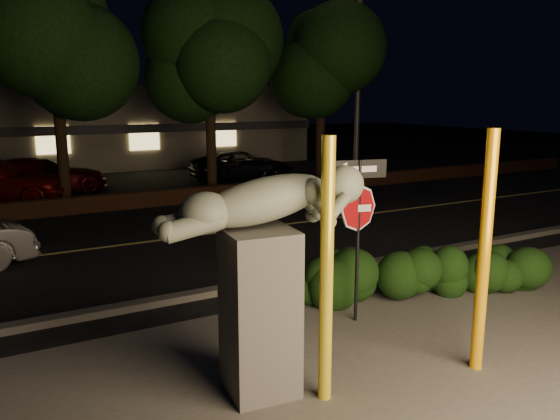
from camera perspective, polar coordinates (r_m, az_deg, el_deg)
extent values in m
plane|color=black|center=(16.75, -11.43, -0.34)|extent=(90.00, 90.00, 0.00)
cube|color=#4C4944|center=(7.54, 15.93, -15.70)|extent=(14.00, 6.00, 0.02)
cube|color=black|center=(13.98, -7.70, -2.57)|extent=(80.00, 8.00, 0.01)
cube|color=#CABA51|center=(13.98, -7.70, -2.52)|extent=(80.00, 0.12, 0.00)
cube|color=#4C4944|center=(10.40, 0.60, -7.18)|extent=(80.00, 0.25, 0.12)
cube|color=#4E2A19|center=(17.92, -12.72, 1.20)|extent=(40.00, 0.35, 0.50)
cube|color=black|center=(23.42, -16.64, 2.81)|extent=(40.00, 12.00, 0.01)
cube|color=#6E6758|center=(31.07, -20.09, 8.36)|extent=(22.00, 10.00, 4.00)
cube|color=#333338|center=(26.06, -18.29, 7.97)|extent=(22.00, 0.20, 0.40)
cube|color=#FFD87F|center=(25.83, -22.64, 6.75)|extent=(1.40, 0.08, 1.20)
cube|color=#FFD87F|center=(26.57, -13.99, 7.41)|extent=(1.40, 0.08, 1.20)
cube|color=#FFD87F|center=(27.87, -5.96, 7.87)|extent=(1.40, 0.08, 1.20)
cylinder|color=black|center=(19.05, -21.90, 6.95)|extent=(0.36, 0.36, 4.25)
ellipsoid|color=black|center=(19.19, -22.84, 18.75)|extent=(5.20, 5.20, 4.68)
cylinder|color=black|center=(19.92, -7.22, 7.50)|extent=(0.36, 0.36, 4.00)
ellipsoid|color=black|center=(20.00, -7.50, 18.07)|extent=(4.80, 4.80, 4.32)
cylinder|color=black|center=(22.67, 4.23, 7.93)|extent=(0.36, 0.36, 3.90)
ellipsoid|color=black|center=(22.72, 4.36, 16.75)|extent=(4.40, 4.40, 3.96)
cylinder|color=yellow|center=(6.07, 4.88, -6.63)|extent=(0.15, 0.15, 3.03)
cylinder|color=#FEAE0D|center=(7.18, 20.56, -4.31)|extent=(0.15, 0.15, 3.07)
cylinder|color=black|center=(8.34, 8.11, -3.44)|extent=(0.05, 0.05, 2.52)
cube|color=white|center=(8.22, 8.22, 0.20)|extent=(0.37, 0.11, 0.11)
cube|color=black|center=(8.12, 8.34, 4.24)|extent=(0.84, 0.22, 0.27)
cube|color=white|center=(8.12, 8.34, 4.24)|extent=(0.53, 0.14, 0.11)
cube|color=#4C4944|center=(6.39, -2.15, -10.70)|extent=(0.84, 0.84, 1.98)
sphere|color=slate|center=(6.45, 6.73, 2.64)|extent=(0.46, 0.46, 0.46)
ellipsoid|color=black|center=(9.27, 4.44, -6.31)|extent=(2.32, 1.40, 1.13)
ellipsoid|color=black|center=(9.83, 14.45, -5.65)|extent=(1.77, 1.05, 1.11)
ellipsoid|color=black|center=(10.67, 22.44, -5.14)|extent=(1.58, 1.18, 0.99)
cylinder|color=#4F5055|center=(23.42, 8.26, 16.64)|extent=(0.22, 0.22, 10.99)
imported|color=#450611|center=(21.30, -23.71, 3.25)|extent=(4.79, 2.50, 1.33)
imported|color=black|center=(23.05, -3.96, 4.64)|extent=(4.56, 2.45, 1.22)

